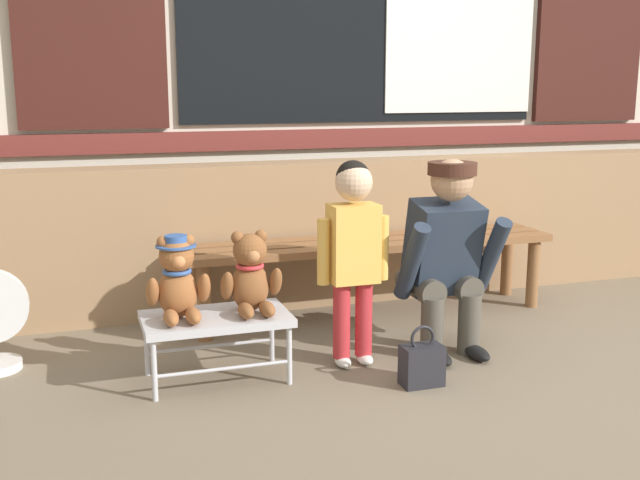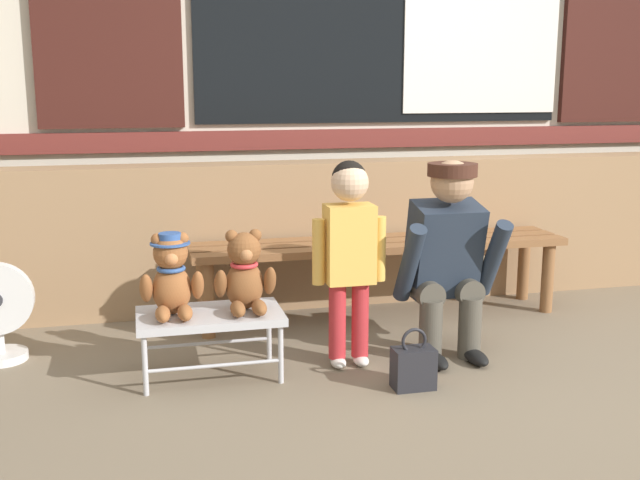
# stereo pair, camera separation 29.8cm
# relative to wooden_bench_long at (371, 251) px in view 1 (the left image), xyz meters

# --- Properties ---
(ground_plane) EXTENTS (60.00, 60.00, 0.00)m
(ground_plane) POSITION_rel_wooden_bench_long_xyz_m (0.26, -1.06, -0.37)
(ground_plane) COLOR #756651
(brick_low_wall) EXTENTS (6.55, 0.25, 0.85)m
(brick_low_wall) POSITION_rel_wooden_bench_long_xyz_m (0.26, 0.37, 0.05)
(brick_low_wall) COLOR #997551
(brick_low_wall) RESTS_ON ground
(shop_facade) EXTENTS (6.68, 0.26, 3.51)m
(shop_facade) POSITION_rel_wooden_bench_long_xyz_m (0.27, 0.88, 1.39)
(shop_facade) COLOR beige
(shop_facade) RESTS_ON ground
(wooden_bench_long) EXTENTS (2.10, 0.40, 0.44)m
(wooden_bench_long) POSITION_rel_wooden_bench_long_xyz_m (0.00, 0.00, 0.00)
(wooden_bench_long) COLOR brown
(wooden_bench_long) RESTS_ON ground
(small_display_bench) EXTENTS (0.64, 0.36, 0.30)m
(small_display_bench) POSITION_rel_wooden_bench_long_xyz_m (-1.01, -0.68, -0.11)
(small_display_bench) COLOR #BCBCC1
(small_display_bench) RESTS_ON ground
(teddy_bear_with_hat) EXTENTS (0.28, 0.27, 0.36)m
(teddy_bear_with_hat) POSITION_rel_wooden_bench_long_xyz_m (-1.17, -0.68, 0.10)
(teddy_bear_with_hat) COLOR #93562D
(teddy_bear_with_hat) RESTS_ON small_display_bench
(teddy_bear_plain) EXTENTS (0.28, 0.26, 0.36)m
(teddy_bear_plain) POSITION_rel_wooden_bench_long_xyz_m (-0.85, -0.68, 0.09)
(teddy_bear_plain) COLOR brown
(teddy_bear_plain) RESTS_ON small_display_bench
(child_standing) EXTENTS (0.35, 0.18, 0.96)m
(child_standing) POSITION_rel_wooden_bench_long_xyz_m (-0.37, -0.69, 0.22)
(child_standing) COLOR #B7282D
(child_standing) RESTS_ON ground
(adult_crouching) EXTENTS (0.50, 0.49, 0.95)m
(adult_crouching) POSITION_rel_wooden_bench_long_xyz_m (0.13, -0.65, 0.11)
(adult_crouching) COLOR #4C473D
(adult_crouching) RESTS_ON ground
(handbag_on_ground) EXTENTS (0.18, 0.11, 0.27)m
(handbag_on_ground) POSITION_rel_wooden_bench_long_xyz_m (-0.18, -1.03, -0.28)
(handbag_on_ground) COLOR #232328
(handbag_on_ground) RESTS_ON ground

